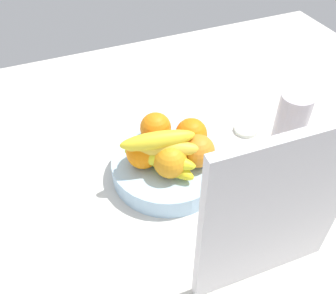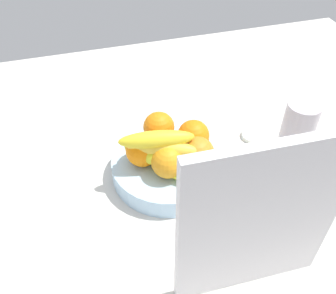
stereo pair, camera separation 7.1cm
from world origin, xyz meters
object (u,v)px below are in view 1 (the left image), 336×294
object	(u,v)px
banana_bunch	(161,153)
cutting_board	(276,215)
orange_back_left	(170,161)
fruit_bowl	(168,166)
orange_front_left	(191,134)
orange_front_right	(156,128)
orange_center	(143,152)
thermos_tumbler	(290,126)
jar_lid	(246,130)
orange_back_right	(198,151)

from	to	relation	value
banana_bunch	cutting_board	bearing A→B (deg)	108.05
orange_back_left	banana_bunch	xyz separation A→B (cm)	(1.45, -2.04, 1.39)
fruit_bowl	orange_back_left	world-z (taller)	orange_back_left
orange_front_left	orange_front_right	distance (cm)	9.01
orange_center	thermos_tumbler	distance (cm)	37.14
jar_lid	cutting_board	bearing A→B (deg)	61.93
orange_center	fruit_bowl	bearing A→B (deg)	173.30
orange_front_left	orange_center	xyz separation A→B (cm)	(13.05, 1.51, 0.00)
orange_front_left	orange_center	world-z (taller)	same
orange_front_left	jar_lid	distance (cm)	21.75
fruit_bowl	banana_bunch	world-z (taller)	banana_bunch
orange_back_right	jar_lid	world-z (taller)	orange_back_right
orange_back_left	orange_back_right	bearing A→B (deg)	-175.00
orange_front_right	thermos_tumbler	world-z (taller)	thermos_tumbler
orange_back_right	cutting_board	distance (cm)	28.54
orange_center	jar_lid	size ratio (longest dim) A/B	1.20
orange_back_left	orange_center	bearing A→B (deg)	-47.65
orange_center	thermos_tumbler	world-z (taller)	thermos_tumbler
banana_bunch	orange_front_left	bearing A→B (deg)	-154.62
orange_front_left	orange_back_left	size ratio (longest dim) A/B	1.00
cutting_board	thermos_tumbler	xyz separation A→B (cm)	(-24.17, -26.05, -8.75)
orange_back_left	cutting_board	distance (cm)	29.00
orange_front_left	orange_center	distance (cm)	13.14
orange_back_left	thermos_tumbler	distance (cm)	32.01
fruit_bowl	thermos_tumbler	xyz separation A→B (cm)	(-30.72, 4.86, 6.70)
orange_front_left	orange_front_right	size ratio (longest dim) A/B	1.00
orange_front_left	orange_back_left	bearing A→B (deg)	38.71
fruit_bowl	orange_center	world-z (taller)	orange_center
banana_bunch	jar_lid	world-z (taller)	banana_bunch
cutting_board	jar_lid	xyz separation A→B (cm)	(-20.04, -37.58, -17.45)
orange_front_right	banana_bunch	distance (cm)	10.50
cutting_board	thermos_tumbler	size ratio (longest dim) A/B	1.95
orange_front_right	cutting_board	distance (cm)	40.15
orange_front_left	cutting_board	size ratio (longest dim) A/B	0.22
orange_front_left	orange_center	bearing A→B (deg)	6.61
orange_front_right	banana_bunch	world-z (taller)	banana_bunch
fruit_bowl	thermos_tumbler	distance (cm)	31.81
orange_center	orange_back_left	size ratio (longest dim) A/B	1.00
orange_front_left	orange_back_right	xyz separation A→B (cm)	(1.07, 6.05, 0.00)
fruit_bowl	orange_back_right	world-z (taller)	orange_back_right
orange_back_left	thermos_tumbler	xyz separation A→B (cm)	(-32.00, 0.39, 0.23)
fruit_bowl	thermos_tumbler	world-z (taller)	thermos_tumbler
orange_center	banana_bunch	distance (cm)	4.73
orange_back_left	jar_lid	bearing A→B (deg)	-158.21
orange_center	cutting_board	bearing A→B (deg)	111.65
banana_bunch	cutting_board	world-z (taller)	cutting_board
cutting_board	orange_front_left	bearing A→B (deg)	-88.92
orange_center	banana_bunch	world-z (taller)	banana_bunch
orange_center	thermos_tumbler	xyz separation A→B (cm)	(-36.72, 5.56, 0.23)
fruit_bowl	orange_front_left	distance (cm)	9.82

